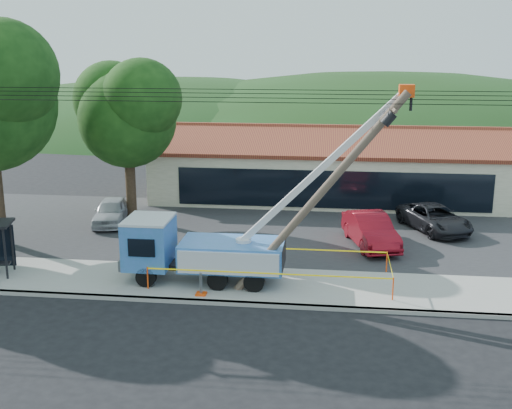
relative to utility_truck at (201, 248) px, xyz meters
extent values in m
plane|color=black|center=(1.24, -4.18, -1.56)|extent=(120.00, 120.00, 0.00)
cube|color=gray|center=(1.24, -2.08, -1.49)|extent=(60.00, 0.25, 0.15)
cube|color=gray|center=(1.24, -0.18, -1.49)|extent=(60.00, 4.00, 0.15)
cube|color=#28282B|center=(1.24, 7.82, -1.51)|extent=(60.00, 12.00, 0.10)
cube|color=#BFB997|center=(5.24, 15.82, 0.14)|extent=(22.00, 8.00, 3.40)
cube|color=black|center=(5.24, 11.80, -0.13)|extent=(18.04, 0.08, 2.21)
cube|color=maroon|center=(5.24, 13.82, 2.34)|extent=(22.50, 4.53, 1.52)
cube|color=maroon|center=(5.24, 17.82, 2.34)|extent=(22.50, 4.53, 1.52)
cube|color=maroon|center=(5.24, 15.82, 2.99)|extent=(22.50, 0.30, 0.25)
sphere|color=#12340E|center=(-9.50, 2.98, 6.72)|extent=(5.04, 5.04, 5.04)
cylinder|color=#332316|center=(-5.76, 8.82, 0.53)|extent=(0.56, 0.56, 4.18)
sphere|color=#12340E|center=(-5.76, 8.82, 4.14)|extent=(5.25, 5.25, 5.25)
sphere|color=#12340E|center=(-6.81, 9.52, 5.09)|extent=(4.20, 4.20, 4.20)
sphere|color=#12340E|center=(-4.71, 8.12, 5.28)|extent=(4.20, 4.20, 4.20)
ellipsoid|color=#1D3914|center=(-13.76, 50.82, -1.56)|extent=(78.40, 56.00, 28.00)
ellipsoid|color=#1D3914|center=(11.24, 50.82, -1.56)|extent=(89.60, 64.00, 32.00)
cylinder|color=black|center=(1.24, -1.08, 6.01)|extent=(60.00, 0.02, 0.02)
cylinder|color=black|center=(1.24, -0.58, 6.13)|extent=(60.00, 0.02, 0.02)
cylinder|color=black|center=(1.24, -0.08, 6.25)|extent=(60.00, 0.02, 0.02)
cylinder|color=black|center=(1.24, 0.32, 6.37)|extent=(60.00, 0.02, 0.02)
cylinder|color=black|center=(-2.09, -0.96, -1.02)|extent=(0.82, 0.27, 0.82)
cylinder|color=black|center=(-2.09, 0.96, -1.02)|extent=(0.82, 0.27, 0.82)
cylinder|color=black|center=(0.83, -0.96, -1.02)|extent=(0.82, 0.27, 0.82)
cylinder|color=black|center=(0.83, 0.96, -1.02)|extent=(0.82, 0.27, 0.82)
cylinder|color=black|center=(2.29, -0.96, -1.02)|extent=(0.82, 0.27, 0.82)
cylinder|color=black|center=(2.29, 0.96, -1.02)|extent=(0.82, 0.27, 0.82)
cube|color=black|center=(0.28, 0.00, -0.79)|extent=(6.02, 0.91, 0.23)
cube|color=teal|center=(-2.18, 0.00, 0.12)|extent=(1.82, 2.19, 1.91)
cube|color=silver|center=(-2.18, 0.00, 1.13)|extent=(1.82, 2.19, 0.11)
cube|color=black|center=(-3.05, 0.00, 0.26)|extent=(0.07, 1.64, 0.82)
cube|color=gray|center=(-3.14, 0.00, -0.61)|extent=(0.14, 2.10, 0.46)
cube|color=teal|center=(1.28, 0.00, -0.24)|extent=(4.19, 2.19, 1.09)
cylinder|color=silver|center=(1.74, 0.00, 0.17)|extent=(0.64, 0.64, 0.55)
cube|color=silver|center=(4.79, 0.00, 3.41)|extent=(6.28, 0.26, 6.20)
cube|color=gray|center=(5.07, 0.00, 3.63)|extent=(3.78, 0.16, 3.73)
cube|color=#FF490D|center=(7.84, -0.18, 6.41)|extent=(0.55, 0.46, 0.46)
cube|color=#FF490D|center=(0.28, -1.55, -1.39)|extent=(0.41, 0.41, 0.07)
cube|color=#FF490D|center=(2.65, 1.55, -1.39)|extent=(0.41, 0.41, 0.07)
cylinder|color=brown|center=(4.72, -0.78, 2.50)|extent=(6.49, 0.31, 8.02)
cube|color=brown|center=(7.35, -0.78, 5.80)|extent=(0.17, 1.77, 0.17)
cylinder|color=black|center=(7.16, -0.29, 5.51)|extent=(0.58, 0.35, 0.60)
cylinder|color=black|center=(7.16, -1.27, 5.51)|extent=(0.58, 0.35, 0.60)
cylinder|color=black|center=(-8.08, -0.82, -0.32)|extent=(0.11, 0.11, 2.20)
cylinder|color=black|center=(-8.32, 0.26, -0.32)|extent=(0.11, 0.11, 2.20)
cylinder|color=#FF490D|center=(-1.95, -1.20, -0.95)|extent=(0.06, 0.06, 0.92)
cylinder|color=#FF490D|center=(7.65, -1.20, -0.95)|extent=(0.06, 0.06, 0.92)
cylinder|color=#FF490D|center=(7.65, 1.93, -0.95)|extent=(0.06, 0.06, 0.92)
cylinder|color=#FF490D|center=(-1.95, 1.93, -0.95)|extent=(0.06, 0.06, 0.92)
cube|color=yellow|center=(2.85, -1.20, -0.54)|extent=(9.60, 0.01, 0.06)
cube|color=yellow|center=(7.65, 0.37, -0.54)|extent=(0.01, 3.12, 0.06)
cube|color=yellow|center=(2.85, 1.93, -0.54)|extent=(9.60, 0.01, 0.06)
cube|color=yellow|center=(-1.95, 0.37, -0.54)|extent=(0.01, 3.12, 0.06)
imported|color=#B3B6BB|center=(-6.61, 7.89, -1.56)|extent=(2.24, 4.27, 1.39)
imported|color=maroon|center=(7.15, 5.67, -1.56)|extent=(2.82, 5.02, 1.57)
imported|color=black|center=(10.60, 8.68, -1.56)|extent=(3.96, 5.30, 1.34)
camera|label=1|loc=(5.22, -24.47, 8.21)|focal=45.00mm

